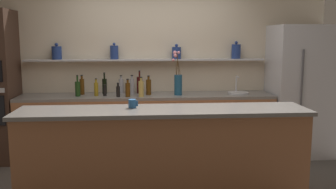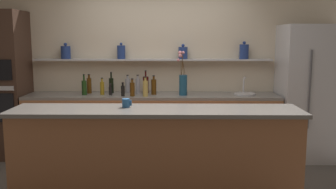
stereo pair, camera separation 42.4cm
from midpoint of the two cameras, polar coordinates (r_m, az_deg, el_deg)
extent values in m
plane|color=#4C4742|center=(4.44, 1.23, -14.30)|extent=(12.00, 12.00, 0.00)
cube|color=beige|center=(5.71, 1.14, 4.32)|extent=(5.20, 0.10, 2.60)
cube|color=#B7B7BC|center=(5.56, -0.18, 5.31)|extent=(3.52, 0.18, 0.02)
cylinder|color=navy|center=(5.71, -13.28, 6.24)|extent=(0.14, 0.14, 0.19)
sphere|color=navy|center=(5.71, -13.32, 7.44)|extent=(0.05, 0.05, 0.05)
cylinder|color=navy|center=(5.57, -4.98, 6.44)|extent=(0.12, 0.12, 0.20)
sphere|color=navy|center=(5.57, -5.00, 7.67)|extent=(0.04, 0.04, 0.04)
cylinder|color=navy|center=(5.56, 4.50, 6.32)|extent=(0.13, 0.13, 0.17)
sphere|color=navy|center=(5.55, 4.51, 7.46)|extent=(0.05, 0.05, 0.05)
cylinder|color=navy|center=(5.69, 13.63, 6.35)|extent=(0.14, 0.14, 0.21)
sphere|color=navy|center=(5.68, 13.68, 7.67)|extent=(0.05, 0.05, 0.05)
cube|color=#99603D|center=(5.48, -0.21, -4.97)|extent=(3.62, 0.62, 0.88)
cube|color=slate|center=(5.39, -0.21, -0.21)|extent=(3.62, 0.62, 0.04)
cube|color=brown|center=(3.92, 1.30, -9.85)|extent=(2.89, 0.55, 0.98)
cube|color=#56514C|center=(3.78, 1.32, -2.50)|extent=(2.95, 0.61, 0.04)
cube|color=#B7B7BC|center=(5.78, 23.01, 0.24)|extent=(0.90, 0.70, 1.91)
cylinder|color=#4C4C51|center=(5.37, 22.94, 0.68)|extent=(0.02, 0.02, 1.05)
cube|color=#3D281E|center=(5.82, -21.90, 1.36)|extent=(0.64, 0.62, 2.11)
cylinder|color=navy|center=(5.31, 4.60, 1.42)|extent=(0.11, 0.11, 0.29)
cylinder|color=#4C3319|center=(5.28, 4.58, 4.44)|extent=(0.02, 0.06, 0.27)
sphere|color=pink|center=(5.26, 4.19, 5.92)|extent=(0.05, 0.05, 0.05)
cylinder|color=#4C3319|center=(5.29, 4.31, 4.11)|extent=(0.01, 0.03, 0.21)
sphere|color=pink|center=(5.28, 3.88, 5.27)|extent=(0.04, 0.04, 0.04)
cylinder|color=#4C3319|center=(5.29, 4.49, 4.66)|extent=(0.03, 0.03, 0.31)
sphere|color=pink|center=(5.31, 4.16, 6.36)|extent=(0.06, 0.06, 0.06)
cylinder|color=#4C3319|center=(5.27, 4.65, 4.67)|extent=(0.06, 0.01, 0.32)
sphere|color=pink|center=(5.22, 4.69, 6.39)|extent=(0.04, 0.04, 0.04)
cylinder|color=#B7B7BC|center=(5.53, 13.80, 0.07)|extent=(0.31, 0.31, 0.02)
cylinder|color=#B7B7BC|center=(5.63, 13.58, 1.46)|extent=(0.02, 0.02, 0.22)
cylinder|color=#B7B7BC|center=(5.56, 13.76, 2.50)|extent=(0.02, 0.12, 0.02)
cylinder|color=black|center=(5.36, -6.54, 0.51)|extent=(0.05, 0.05, 0.12)
cylinder|color=black|center=(5.35, -6.56, 1.31)|extent=(0.03, 0.03, 0.04)
cylinder|color=black|center=(5.34, -6.56, 1.57)|extent=(0.03, 0.03, 0.01)
cylinder|color=#4C2D0C|center=(5.36, 0.07, 1.13)|extent=(0.07, 0.07, 0.22)
cylinder|color=#4C2D0C|center=(5.34, 0.07, 2.53)|extent=(0.03, 0.03, 0.04)
cylinder|color=black|center=(5.34, 0.07, 2.85)|extent=(0.03, 0.03, 0.01)
cylinder|color=#193814|center=(5.42, -10.48, 0.99)|extent=(0.07, 0.07, 0.20)
cylinder|color=#193814|center=(5.40, -10.53, 2.49)|extent=(0.02, 0.02, 0.08)
cylinder|color=black|center=(5.40, -10.54, 2.98)|extent=(0.03, 0.03, 0.01)
cylinder|color=#4C2D0C|center=(5.22, -3.16, 0.76)|extent=(0.07, 0.07, 0.19)
cylinder|color=#4C2D0C|center=(5.21, -3.17, 2.05)|extent=(0.03, 0.03, 0.04)
cylinder|color=black|center=(5.20, -3.17, 2.37)|extent=(0.03, 0.03, 0.01)
cylinder|color=#380C0C|center=(5.53, -1.23, 1.47)|extent=(0.08, 0.08, 0.24)
cylinder|color=#380C0C|center=(5.51, -1.23, 3.13)|extent=(0.02, 0.02, 0.08)
cylinder|color=black|center=(5.50, -1.23, 3.62)|extent=(0.03, 0.03, 0.01)
cylinder|color=tan|center=(5.20, -1.14, 0.89)|extent=(0.07, 0.07, 0.22)
cylinder|color=tan|center=(5.18, -1.14, 2.34)|extent=(0.03, 0.03, 0.04)
cylinder|color=black|center=(5.18, -1.14, 2.66)|extent=(0.03, 0.03, 0.01)
cylinder|color=black|center=(5.24, -4.61, 0.52)|extent=(0.05, 0.05, 0.15)
cylinder|color=black|center=(5.22, -4.62, 1.51)|extent=(0.03, 0.03, 0.04)
cylinder|color=black|center=(5.22, -4.63, 1.78)|extent=(0.03, 0.03, 0.01)
cylinder|color=black|center=(5.56, -6.49, 1.34)|extent=(0.07, 0.07, 0.22)
cylinder|color=black|center=(5.54, -6.52, 2.87)|extent=(0.02, 0.02, 0.08)
cylinder|color=black|center=(5.53, -6.53, 3.35)|extent=(0.03, 0.03, 0.01)
cylinder|color=#4C2D0C|center=(5.56, -9.80, 1.30)|extent=(0.07, 0.07, 0.22)
cylinder|color=#4C2D0C|center=(5.55, -9.83, 2.69)|extent=(0.03, 0.03, 0.04)
cylinder|color=black|center=(5.54, -9.84, 2.99)|extent=(0.03, 0.03, 0.01)
cylinder|color=gray|center=(5.45, -2.42, 1.25)|extent=(0.06, 0.06, 0.22)
cylinder|color=gray|center=(5.44, -2.42, 2.64)|extent=(0.03, 0.03, 0.04)
cylinder|color=black|center=(5.44, -2.43, 2.94)|extent=(0.03, 0.03, 0.01)
cylinder|color=olive|center=(5.40, -7.80, 0.91)|extent=(0.06, 0.06, 0.18)
cylinder|color=olive|center=(5.38, -7.83, 2.14)|extent=(0.03, 0.03, 0.05)
cylinder|color=black|center=(5.38, -7.83, 2.48)|extent=(0.03, 0.03, 0.01)
cylinder|color=gray|center=(5.57, -4.01, 1.34)|extent=(0.07, 0.07, 0.21)
cylinder|color=gray|center=(5.56, -4.02, 2.63)|extent=(0.03, 0.03, 0.04)
cylinder|color=black|center=(5.56, -4.03, 2.93)|extent=(0.03, 0.03, 0.01)
cylinder|color=#235184|center=(3.86, -3.33, -1.32)|extent=(0.08, 0.08, 0.09)
cube|color=#235184|center=(3.86, -2.59, -1.32)|extent=(0.02, 0.01, 0.06)
camera|label=1|loc=(0.21, -87.35, 0.40)|focal=40.00mm
camera|label=2|loc=(0.21, 92.65, -0.40)|focal=40.00mm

